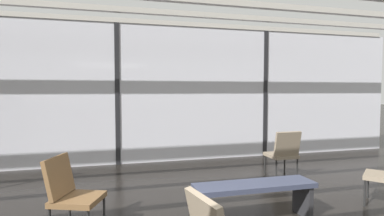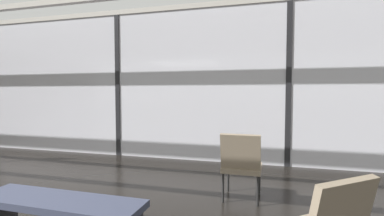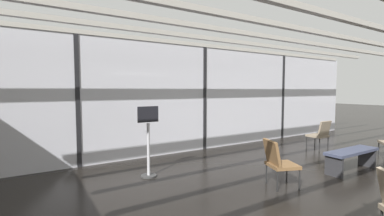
% 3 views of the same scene
% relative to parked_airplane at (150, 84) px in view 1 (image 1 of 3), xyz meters
% --- Properties ---
extents(glass_curtain_wall, '(14.00, 0.08, 3.02)m').
position_rel_parked_airplane_xyz_m(glass_curtain_wall, '(-1.55, -6.18, -0.33)').
color(glass_curtain_wall, silver).
rests_on(glass_curtain_wall, ground).
extents(window_mullion_1, '(0.10, 0.12, 3.02)m').
position_rel_parked_airplane_xyz_m(window_mullion_1, '(-1.55, -6.18, -0.33)').
color(window_mullion_1, black).
rests_on(window_mullion_1, ground).
extents(window_mullion_2, '(0.10, 0.12, 3.02)m').
position_rel_parked_airplane_xyz_m(window_mullion_2, '(1.95, -6.18, -0.33)').
color(window_mullion_2, black).
rests_on(window_mullion_2, ground).
extents(parked_airplane, '(13.63, 3.68, 3.68)m').
position_rel_parked_airplane_xyz_m(parked_airplane, '(0.00, 0.00, 0.00)').
color(parked_airplane, silver).
rests_on(parked_airplane, ground).
extents(lounge_chair_2, '(0.67, 0.64, 0.87)m').
position_rel_parked_airplane_xyz_m(lounge_chair_2, '(-2.20, -9.49, -1.35)').
color(lounge_chair_2, brown).
rests_on(lounge_chair_2, ground).
extents(lounge_chair_3, '(0.49, 0.53, 0.87)m').
position_rel_parked_airplane_xyz_m(lounge_chair_3, '(1.29, -8.12, -1.35)').
color(lounge_chair_3, '#7F705B').
rests_on(lounge_chair_3, ground).
extents(waiting_bench, '(1.50, 0.41, 0.47)m').
position_rel_parked_airplane_xyz_m(waiting_bench, '(-0.08, -9.71, -1.48)').
color(waiting_bench, '#33384C').
rests_on(waiting_bench, ground).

